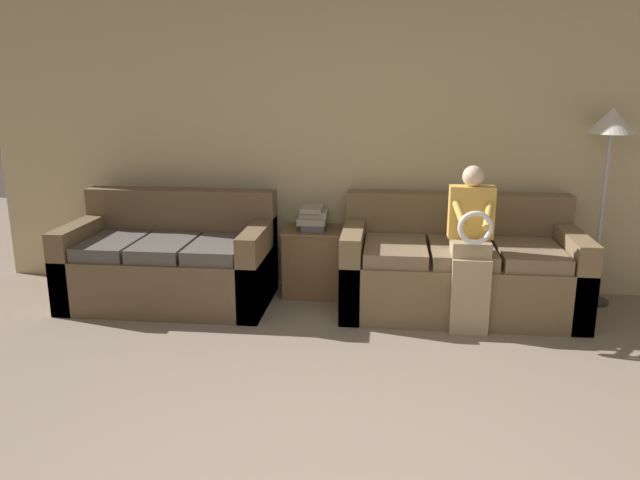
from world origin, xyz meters
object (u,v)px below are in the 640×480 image
at_px(couch_side, 172,263).
at_px(child_left_seated, 471,242).
at_px(side_shelf, 313,260).
at_px(floor_lamp, 611,135).
at_px(book_stack, 314,218).
at_px(couch_main, 459,270).

bearing_deg(couch_side, child_left_seated, -7.64).
height_order(side_shelf, floor_lamp, floor_lamp).
distance_m(book_stack, floor_lamp, 2.45).
height_order(couch_side, floor_lamp, floor_lamp).
relative_size(child_left_seated, floor_lamp, 0.75).
distance_m(couch_main, book_stack, 1.28).
relative_size(couch_main, couch_side, 1.13).
height_order(couch_side, book_stack, couch_side).
xyz_separation_m(couch_side, child_left_seated, (2.39, -0.32, 0.33)).
xyz_separation_m(child_left_seated, floor_lamp, (1.11, 0.66, 0.73)).
height_order(side_shelf, book_stack, book_stack).
distance_m(couch_side, floor_lamp, 3.67).
bearing_deg(book_stack, floor_lamp, 0.59).
height_order(couch_side, side_shelf, couch_side).
distance_m(couch_main, floor_lamp, 1.58).
bearing_deg(couch_side, side_shelf, 15.66).
distance_m(side_shelf, floor_lamp, 2.59).
height_order(couch_main, floor_lamp, floor_lamp).
relative_size(couch_side, book_stack, 5.36).
bearing_deg(couch_side, couch_main, 1.93).
bearing_deg(couch_main, floor_lamp, 12.98).
xyz_separation_m(couch_main, book_stack, (-1.20, 0.24, 0.34)).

